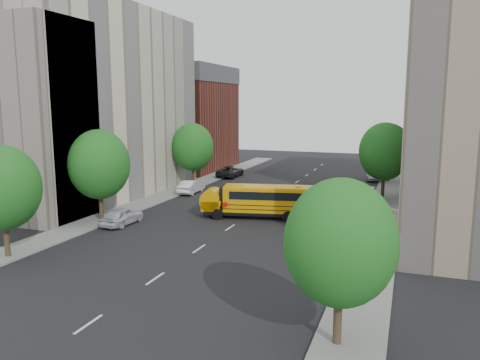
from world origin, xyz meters
The scene contains 23 objects.
ground centered at (0.00, 0.00, 0.00)m, with size 120.00×120.00×0.00m, color black.
sidewalk_left centered at (-11.50, 5.00, 0.06)m, with size 3.00×80.00×0.12m, color slate.
sidewalk_right centered at (11.50, 5.00, 0.06)m, with size 3.00×80.00×0.12m, color slate.
lane_markings centered at (0.00, 10.00, 0.01)m, with size 0.15×64.00×0.01m, color silver.
building_left_cream centered at (-18.00, 6.00, 10.00)m, with size 10.00×26.00×20.00m, color beige.
building_left_redbrick centered at (-18.00, 28.00, 6.50)m, with size 10.00×15.00×13.00m, color maroon.
building_left_near centered at (-18.00, -4.50, 8.50)m, with size 10.00×7.00×17.00m, color tan.
building_right_far centered at (18.00, 20.00, 9.00)m, with size 10.00×22.00×18.00m, color tan.
building_right_sidewall centered at (18.00, 9.00, 9.00)m, with size 10.10×0.30×18.00m, color brown.
street_tree_0 centered at (-11.00, -14.00, 4.64)m, with size 4.80×4.80×7.41m.
street_tree_1 centered at (-11.00, -4.00, 4.95)m, with size 5.12×5.12×7.90m.
street_tree_2 centered at (-11.00, 14.00, 4.83)m, with size 4.99×4.99×7.71m.
street_tree_3 centered at (11.00, -18.00, 4.45)m, with size 4.61×4.61×7.11m.
street_tree_4 centered at (11.00, 14.00, 5.08)m, with size 5.25×5.25×8.10m.
street_tree_5 centered at (11.00, 26.00, 4.70)m, with size 4.86×4.86×7.51m.
school_bus centered at (1.48, 2.10, 1.63)m, with size 10.62×4.43×2.93m.
safari_truck centered at (7.70, 6.73, 1.34)m, with size 6.27×3.80×2.54m.
parked_car_0 centered at (-8.80, -4.23, 0.74)m, with size 1.76×4.37×1.49m, color silver.
parked_car_1 centered at (-9.49, 10.33, 0.75)m, with size 1.58×4.53×1.49m, color silver.
parked_car_2 centered at (-9.60, 22.83, 0.75)m, with size 2.50×5.42×1.51m, color black.
parked_car_3 centered at (9.60, -9.60, 0.65)m, with size 1.82×4.49×1.30m, color maroon.
parked_car_4 centered at (9.60, 11.43, 0.71)m, with size 1.67×4.15×1.41m, color #353054.
parked_car_5 centered at (9.24, 26.75, 0.80)m, with size 1.68×4.83×1.59m, color gray.
Camera 1 is at (13.41, -36.49, 10.02)m, focal length 35.00 mm.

